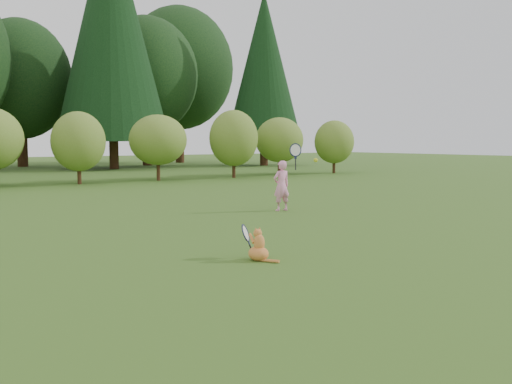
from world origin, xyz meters
TOP-DOWN VIEW (x-y plane):
  - ground at (0.00, 0.00)m, footprint 100.00×100.00m
  - shrub_row at (0.00, 13.00)m, footprint 28.00×3.00m
  - child at (2.49, 3.14)m, footprint 0.64×0.42m
  - cat at (-0.89, -0.83)m, footprint 0.31×0.61m
  - tennis_ball at (1.48, 0.84)m, footprint 0.07×0.07m

SIDE VIEW (x-z plane):
  - ground at x=0.00m, z-range 0.00..0.00m
  - cat at x=-0.89m, z-range -0.07..0.50m
  - child at x=2.49m, z-range -0.24..1.39m
  - tennis_ball at x=1.48m, z-range 1.15..1.22m
  - shrub_row at x=0.00m, z-range 0.00..2.80m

